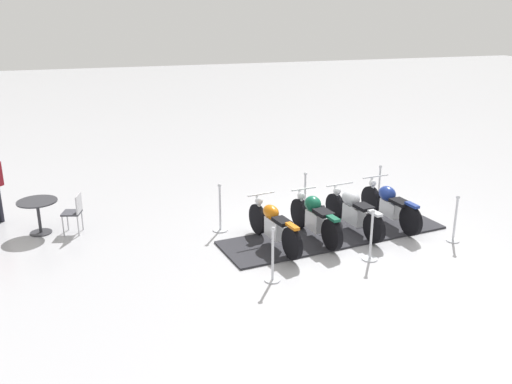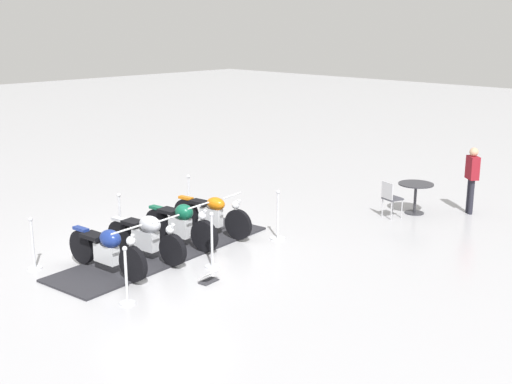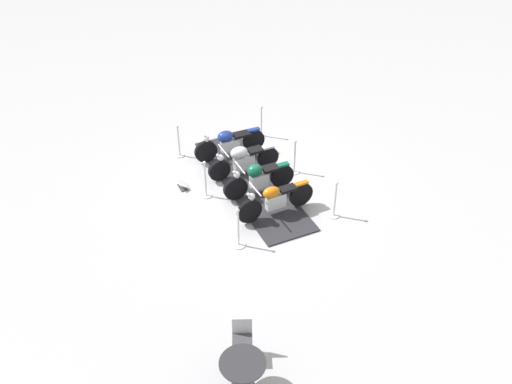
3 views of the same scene
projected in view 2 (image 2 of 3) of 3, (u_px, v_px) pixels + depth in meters
The scene contains 16 objects.
ground_plane at pixel (164, 253), 13.98m from camera, with size 80.00×80.00×0.00m, color #B2B2B7.
display_platform at pixel (164, 252), 13.97m from camera, with size 5.26×1.48×0.05m, color #28282D.
motorcycle_navy at pixel (107, 249), 12.65m from camera, with size 0.73×2.23×1.01m.
motorcycle_chrome at pixel (147, 236), 13.43m from camera, with size 0.73×2.19×0.96m.
motorcycle_forest at pixel (181, 224), 14.22m from camera, with size 0.63×2.09×1.00m.
motorcycle_copper at pixel (213, 214), 15.00m from camera, with size 0.65×2.21×1.01m.
stanchion_left_front at pixel (33, 250), 12.98m from camera, with size 0.28×0.28×1.08m.
stanchion_left_mid at pixel (120, 225), 14.70m from camera, with size 0.33×0.33×1.09m.
stanchion_right_rear at pixel (278, 224), 14.79m from camera, with size 0.36×0.36×1.14m.
stanchion_right_mid at pixel (212, 249), 13.07m from camera, with size 0.31×0.31×1.15m.
stanchion_right_front at pixel (126, 283), 11.36m from camera, with size 0.28×0.28×1.06m.
stanchion_left_rear at pixel (189, 203), 16.41m from camera, with size 0.31×0.31×1.10m.
info_placard at pixel (209, 278), 12.39m from camera, with size 0.41×0.30×0.24m.
cafe_table at pixel (416, 191), 16.72m from camera, with size 0.89×0.89×0.79m.
cafe_chair_near_table at pixel (391, 197), 16.35m from camera, with size 0.50×0.50×0.93m.
bystander_person at pixel (472, 174), 16.60m from camera, with size 0.43×0.45×1.71m.
Camera 2 is at (8.10, 10.61, 4.77)m, focal length 46.05 mm.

